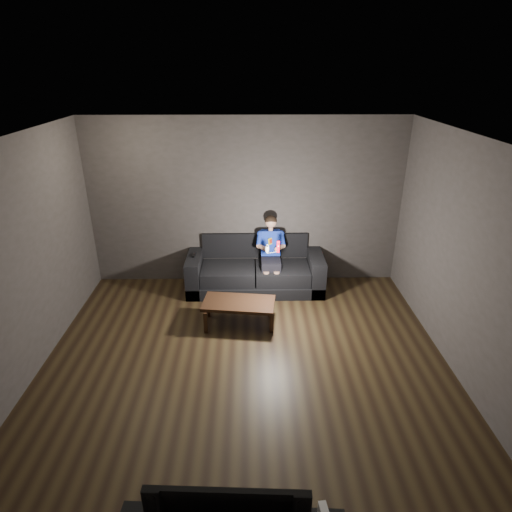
{
  "coord_description": "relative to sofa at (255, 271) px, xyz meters",
  "views": [
    {
      "loc": [
        0.06,
        -4.07,
        3.39
      ],
      "look_at": [
        0.15,
        1.55,
        0.85
      ],
      "focal_mm": 30.0,
      "sensor_mm": 36.0,
      "label": 1
    }
  ],
  "objects": [
    {
      "name": "wii_remote_black",
      "position": [
        -0.98,
        -0.08,
        0.33
      ],
      "size": [
        0.04,
        0.14,
        0.03
      ],
      "color": "black",
      "rests_on": "sofa"
    },
    {
      "name": "ceiling",
      "position": [
        -0.15,
        -2.22,
        2.43
      ],
      "size": [
        5.0,
        5.0,
        0.02
      ],
      "primitive_type": "cube",
      "color": "beige",
      "rests_on": "back_wall"
    },
    {
      "name": "right_wall",
      "position": [
        2.35,
        -2.22,
        1.08
      ],
      "size": [
        0.04,
        5.0,
        2.7
      ],
      "primitive_type": "cube",
      "color": "#383331",
      "rests_on": "ground"
    },
    {
      "name": "coffee_table",
      "position": [
        -0.25,
        -1.13,
        0.04
      ],
      "size": [
        1.04,
        0.61,
        0.36
      ],
      "color": "black",
      "rests_on": "floor"
    },
    {
      "name": "wii_remote_red",
      "position": [
        0.33,
        -0.49,
        0.65
      ],
      "size": [
        0.05,
        0.07,
        0.18
      ],
      "color": "red",
      "rests_on": "child"
    },
    {
      "name": "nunchuk_white",
      "position": [
        0.17,
        -0.49,
        0.61
      ],
      "size": [
        0.07,
        0.1,
        0.15
      ],
      "color": "white",
      "rests_on": "child"
    },
    {
      "name": "child",
      "position": [
        0.25,
        -0.06,
        0.44
      ],
      "size": [
        0.46,
        0.56,
        1.12
      ],
      "color": "black",
      "rests_on": "sofa"
    },
    {
      "name": "back_wall",
      "position": [
        -0.15,
        0.28,
        1.08
      ],
      "size": [
        5.0,
        0.04,
        2.7
      ],
      "primitive_type": "cube",
      "color": "#383331",
      "rests_on": "ground"
    },
    {
      "name": "front_wall",
      "position": [
        -0.15,
        -4.72,
        1.08
      ],
      "size": [
        5.0,
        0.04,
        2.7
      ],
      "primitive_type": "cube",
      "color": "#383331",
      "rests_on": "ground"
    },
    {
      "name": "sofa",
      "position": [
        0.0,
        0.0,
        0.0
      ],
      "size": [
        2.18,
        0.94,
        0.84
      ],
      "color": "black",
      "rests_on": "floor"
    },
    {
      "name": "left_wall",
      "position": [
        -2.65,
        -2.22,
        1.08
      ],
      "size": [
        0.04,
        5.0,
        2.7
      ],
      "primitive_type": "cube",
      "color": "#383331",
      "rests_on": "ground"
    },
    {
      "name": "tv",
      "position": [
        -0.23,
        -4.49,
        0.57
      ],
      "size": [
        1.0,
        0.18,
        0.57
      ],
      "primitive_type": "imported",
      "rotation": [
        0.0,
        0.0,
        -0.05
      ],
      "color": "black",
      "rests_on": "media_console"
    },
    {
      "name": "floor",
      "position": [
        -0.15,
        -2.22,
        -0.27
      ],
      "size": [
        5.0,
        5.0,
        0.0
      ],
      "primitive_type": "plane",
      "color": "black",
      "rests_on": "ground"
    }
  ]
}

